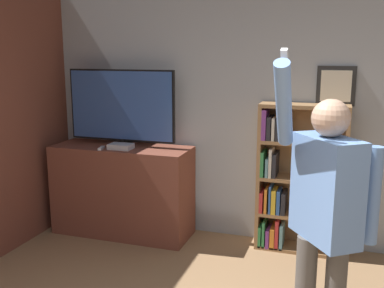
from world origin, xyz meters
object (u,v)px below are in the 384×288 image
(game_console, at_px, (121,146))
(bookshelf, at_px, (292,180))
(television, at_px, (122,107))
(person, at_px, (325,209))

(game_console, distance_m, bookshelf, 1.77)
(television, bearing_deg, game_console, -70.05)
(television, xyz_separation_m, game_console, (0.05, -0.15, -0.39))
(game_console, height_order, bookshelf, bookshelf)
(bookshelf, relative_size, person, 0.74)
(television, distance_m, game_console, 0.42)
(bookshelf, distance_m, person, 1.75)
(television, xyz_separation_m, person, (2.14, -1.56, -0.36))
(bookshelf, height_order, person, person)
(game_console, relative_size, person, 0.12)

